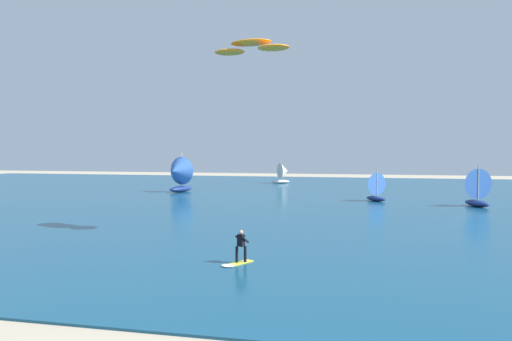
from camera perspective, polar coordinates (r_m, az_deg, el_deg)
The scene contains 7 objects.
ocean at distance 59.90m, azimuth 7.42°, elevation -3.15°, with size 160.00×90.00×0.10m, color navy.
kitesurfer at distance 25.29m, azimuth -2.03°, elevation -9.26°, with size 1.42×1.99×1.67m.
kite at distance 34.85m, azimuth -0.58°, elevation 13.92°, with size 5.80×3.02×0.84m.
sailboat_trailing at distance 67.53m, azimuth -8.91°, elevation -0.41°, with size 4.16×4.75×5.34m.
sailboat_far_left at distance 84.57m, azimuth 3.12°, elevation -0.28°, with size 3.50×3.20×3.88m.
sailboat_mid_right at distance 57.28m, azimuth 13.26°, elevation -1.77°, with size 3.06×3.17×3.54m.
sailboat_anchored_offshore at distance 55.10m, azimuth 23.63°, elevation -1.71°, with size 3.41×3.81×4.29m.
Camera 1 is at (5.98, -9.63, 5.81)m, focal length 35.04 mm.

